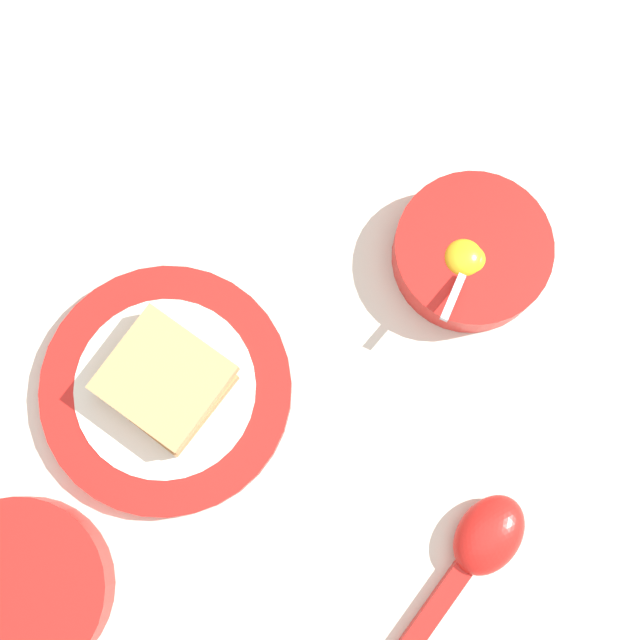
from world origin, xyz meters
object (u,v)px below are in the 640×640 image
Objects in this scene: egg_bowl at (471,252)px; soup_spoon at (480,548)px; toast_plate at (166,389)px; toast_sandwich at (164,381)px; congee_bowl at (18,590)px.

soup_spoon is at bearing -92.86° from egg_bowl.
toast_sandwich reaches higher than toast_plate.
soup_spoon is at bearing -29.40° from toast_plate.
egg_bowl reaches higher than soup_spoon.
soup_spoon is 0.99× the size of congee_bowl.
congee_bowl is (-0.13, -0.17, 0.01)m from toast_plate.
toast_sandwich is (-0.28, -0.11, 0.01)m from egg_bowl.
toast_plate is 0.31m from soup_spoon.
toast_sandwich is at bearing -159.25° from egg_bowl.
egg_bowl is 0.64× the size of toast_plate.
congee_bowl is (-0.41, -0.28, -0.00)m from egg_bowl.
congee_bowl is at bearing -127.14° from toast_sandwich.
egg_bowl is 1.09× the size of toast_sandwich.
egg_bowl is 0.26m from soup_spoon.
egg_bowl is at bearing 87.14° from soup_spoon.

